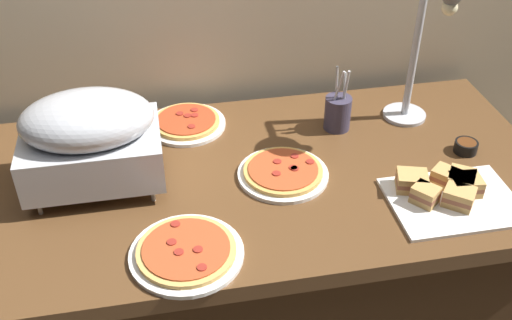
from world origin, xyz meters
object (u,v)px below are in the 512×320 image
chafing_dish (90,137)px  pizza_plate_front (283,172)px  pizza_plate_raised_stand (186,252)px  utensil_holder (338,112)px  heat_lamp (443,10)px  sandwich_platter (448,191)px  sauce_cup_far (466,146)px  pizza_plate_center (186,123)px

chafing_dish → pizza_plate_front: 0.55m
chafing_dish → pizza_plate_raised_stand: size_ratio=1.32×
chafing_dish → utensil_holder: chafing_dish is taller
pizza_plate_raised_stand → utensil_holder: size_ratio=1.28×
heat_lamp → utensil_holder: bearing=157.2°
pizza_plate_front → utensil_holder: 0.32m
pizza_plate_raised_stand → sandwich_platter: size_ratio=0.81×
sauce_cup_far → pizza_plate_front: bearing=-178.5°
pizza_plate_front → sandwich_platter: size_ratio=0.76×
sauce_cup_far → utensil_holder: 0.40m
pizza_plate_center → pizza_plate_raised_stand: bearing=-95.5°
sandwich_platter → pizza_plate_raised_stand: bearing=-173.1°
pizza_plate_center → sandwich_platter: bearing=-36.8°
heat_lamp → chafing_dish: bearing=-177.1°
heat_lamp → sandwich_platter: bearing=-98.9°
sauce_cup_far → pizza_plate_center: bearing=159.7°
chafing_dish → pizza_plate_front: size_ratio=1.42×
sandwich_platter → utensil_holder: utensil_holder is taller
pizza_plate_raised_stand → utensil_holder: (0.53, 0.49, 0.05)m
sandwich_platter → sauce_cup_far: sandwich_platter is taller
chafing_dish → sauce_cup_far: chafing_dish is taller
heat_lamp → pizza_plate_raised_stand: bearing=-153.4°
chafing_dish → heat_lamp: bearing=2.9°
utensil_holder → sandwich_platter: bearing=-64.0°
heat_lamp → pizza_plate_center: (-0.72, 0.20, -0.41)m
utensil_holder → pizza_plate_raised_stand: bearing=-137.4°
pizza_plate_front → chafing_dish: bearing=172.7°
pizza_plate_front → utensil_holder: bearing=43.9°
pizza_plate_center → sauce_cup_far: bearing=-20.3°
pizza_plate_center → pizza_plate_raised_stand: (-0.06, -0.59, 0.00)m
pizza_plate_front → pizza_plate_center: (-0.25, 0.32, -0.00)m
pizza_plate_center → sauce_cup_far: size_ratio=3.61×
pizza_plate_raised_stand → sandwich_platter: (0.73, 0.09, 0.01)m
chafing_dish → pizza_plate_center: 0.40m
utensil_holder → sauce_cup_far: bearing=-30.4°
chafing_dish → heat_lamp: heat_lamp is taller
pizza_plate_front → utensil_holder: size_ratio=1.18×
sandwich_platter → sauce_cup_far: 0.25m
sandwich_platter → pizza_plate_center: bearing=143.2°
heat_lamp → utensil_holder: (-0.24, 0.10, -0.36)m
sandwich_platter → sauce_cup_far: (0.15, 0.20, -0.00)m
pizza_plate_center → sauce_cup_far: sauce_cup_far is taller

